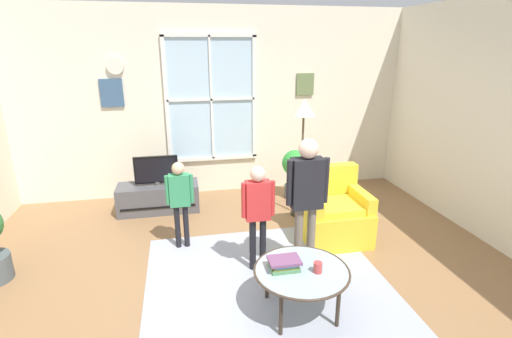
% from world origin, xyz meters
% --- Properties ---
extents(ground_plane, '(6.59, 5.86, 0.02)m').
position_xyz_m(ground_plane, '(0.00, 0.00, -0.01)').
color(ground_plane, olive).
extents(back_wall, '(5.99, 0.17, 2.86)m').
position_xyz_m(back_wall, '(-0.01, 2.69, 1.43)').
color(back_wall, silver).
rests_on(back_wall, ground_plane).
extents(area_rug, '(2.41, 2.26, 0.01)m').
position_xyz_m(area_rug, '(0.19, -0.06, 0.00)').
color(area_rug, '#999EAD').
rests_on(area_rug, ground_plane).
extents(tv_stand, '(1.13, 0.45, 0.40)m').
position_xyz_m(tv_stand, '(-0.94, 1.99, 0.20)').
color(tv_stand, '#4C4C51').
rests_on(tv_stand, ground_plane).
extents(television, '(0.61, 0.08, 0.42)m').
position_xyz_m(television, '(-0.94, 1.99, 0.62)').
color(television, '#4C4C4C').
rests_on(television, tv_stand).
extents(armchair, '(0.76, 0.74, 0.87)m').
position_xyz_m(armchair, '(1.20, 0.72, 0.33)').
color(armchair, yellow).
rests_on(armchair, ground_plane).
extents(coffee_table, '(0.85, 0.85, 0.43)m').
position_xyz_m(coffee_table, '(0.38, -0.54, 0.41)').
color(coffee_table, '#99B2B7').
rests_on(coffee_table, ground_plane).
extents(book_stack, '(0.28, 0.19, 0.10)m').
position_xyz_m(book_stack, '(0.24, -0.49, 0.48)').
color(book_stack, '#548B59').
rests_on(book_stack, coffee_table).
extents(cup, '(0.08, 0.08, 0.10)m').
position_xyz_m(cup, '(0.51, -0.60, 0.48)').
color(cup, '#BF3F3F').
rests_on(cup, coffee_table).
extents(remote_near_books, '(0.07, 0.15, 0.02)m').
position_xyz_m(remote_near_books, '(0.54, -0.53, 0.44)').
color(remote_near_books, black).
rests_on(remote_near_books, coffee_table).
extents(person_green_shirt, '(0.32, 0.14, 1.05)m').
position_xyz_m(person_green_shirt, '(-0.63, 0.86, 0.66)').
color(person_green_shirt, black).
rests_on(person_green_shirt, ground_plane).
extents(person_red_shirt, '(0.35, 0.16, 1.15)m').
position_xyz_m(person_red_shirt, '(0.15, 0.22, 0.72)').
color(person_red_shirt, black).
rests_on(person_red_shirt, ground_plane).
extents(person_black_shirt, '(0.43, 0.20, 1.44)m').
position_xyz_m(person_black_shirt, '(0.62, 0.09, 0.90)').
color(person_black_shirt, '#726656').
rests_on(person_black_shirt, ground_plane).
extents(potted_plant_by_window, '(0.40, 0.40, 0.77)m').
position_xyz_m(potted_plant_by_window, '(1.13, 2.08, 0.46)').
color(potted_plant_by_window, '#4C565B').
rests_on(potted_plant_by_window, ground_plane).
extents(floor_lamp, '(0.32, 0.32, 1.63)m').
position_xyz_m(floor_lamp, '(1.02, 1.45, 1.37)').
color(floor_lamp, black).
rests_on(floor_lamp, ground_plane).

